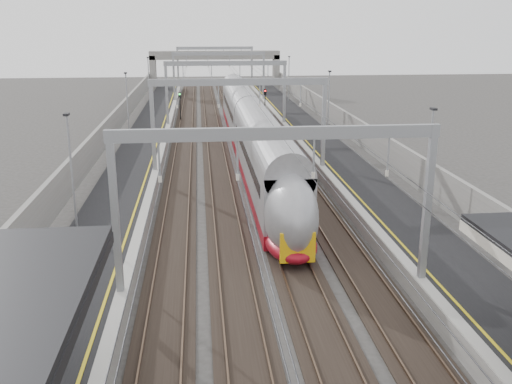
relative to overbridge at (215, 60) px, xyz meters
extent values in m
cube|color=black|center=(-8.00, -55.00, -4.81)|extent=(4.00, 120.00, 1.00)
cube|color=black|center=(8.00, -55.00, -4.81)|extent=(4.00, 120.00, 1.00)
cube|color=black|center=(-4.50, -55.00, -5.27)|extent=(2.40, 140.00, 0.08)
cube|color=brown|center=(-5.22, -55.00, -5.18)|extent=(0.07, 140.00, 0.14)
cube|color=brown|center=(-3.78, -55.00, -5.18)|extent=(0.07, 140.00, 0.14)
cube|color=black|center=(-1.50, -55.00, -5.27)|extent=(2.40, 140.00, 0.08)
cube|color=brown|center=(-2.22, -55.00, -5.18)|extent=(0.07, 140.00, 0.14)
cube|color=brown|center=(-0.78, -55.00, -5.18)|extent=(0.07, 140.00, 0.14)
cube|color=black|center=(1.50, -55.00, -5.27)|extent=(2.40, 140.00, 0.08)
cube|color=brown|center=(0.78, -55.00, -5.18)|extent=(0.07, 140.00, 0.14)
cube|color=brown|center=(2.22, -55.00, -5.18)|extent=(0.07, 140.00, 0.14)
cube|color=black|center=(4.50, -55.00, -5.27)|extent=(2.40, 140.00, 0.08)
cube|color=brown|center=(3.78, -55.00, -5.18)|extent=(0.07, 140.00, 0.14)
cube|color=brown|center=(5.22, -55.00, -5.18)|extent=(0.07, 140.00, 0.14)
cube|color=gray|center=(-6.30, -78.00, -1.01)|extent=(0.28, 0.28, 6.60)
cube|color=gray|center=(6.30, -78.00, -1.01)|extent=(0.28, 0.28, 6.60)
cube|color=gray|center=(0.00, -78.00, 2.04)|extent=(13.00, 0.25, 0.50)
cube|color=gray|center=(-6.30, -58.00, -1.01)|extent=(0.28, 0.28, 6.60)
cube|color=gray|center=(6.30, -58.00, -1.01)|extent=(0.28, 0.28, 6.60)
cube|color=gray|center=(0.00, -58.00, 2.04)|extent=(13.00, 0.25, 0.50)
cube|color=gray|center=(-6.30, -38.00, -1.01)|extent=(0.28, 0.28, 6.60)
cube|color=gray|center=(6.30, -38.00, -1.01)|extent=(0.28, 0.28, 6.60)
cube|color=gray|center=(0.00, -38.00, 2.04)|extent=(13.00, 0.25, 0.50)
cube|color=gray|center=(-6.30, -18.00, -1.01)|extent=(0.28, 0.28, 6.60)
cube|color=gray|center=(6.30, -18.00, -1.01)|extent=(0.28, 0.28, 6.60)
cube|color=gray|center=(0.00, -18.00, 2.04)|extent=(13.00, 0.25, 0.50)
cube|color=gray|center=(-6.30, 0.00, -1.01)|extent=(0.28, 0.28, 6.60)
cube|color=gray|center=(6.30, 0.00, -1.01)|extent=(0.28, 0.28, 6.60)
cube|color=gray|center=(0.00, 0.00, 2.04)|extent=(13.00, 0.25, 0.50)
cylinder|color=#262628|center=(-4.50, -50.00, 0.19)|extent=(0.03, 140.00, 0.03)
cylinder|color=#262628|center=(-1.50, -50.00, 0.19)|extent=(0.03, 140.00, 0.03)
cylinder|color=#262628|center=(1.50, -50.00, 0.19)|extent=(0.03, 140.00, 0.03)
cylinder|color=#262628|center=(4.50, -50.00, 0.19)|extent=(0.03, 140.00, 0.03)
cube|color=slate|center=(0.00, 0.00, 0.89)|extent=(22.00, 2.20, 1.40)
cube|color=slate|center=(-10.50, 0.00, -2.21)|extent=(1.00, 2.20, 6.20)
cube|color=slate|center=(10.50, 0.00, -2.21)|extent=(1.00, 2.20, 6.20)
cube|color=slate|center=(-11.20, -55.00, -3.71)|extent=(0.30, 120.00, 3.20)
cube|color=slate|center=(11.20, -55.00, -3.71)|extent=(0.30, 120.00, 3.20)
cube|color=maroon|center=(1.50, -61.12, -4.71)|extent=(2.68, 22.87, 0.80)
cube|color=gray|center=(1.50, -61.12, -2.82)|extent=(2.68, 22.87, 2.98)
cube|color=black|center=(1.50, -69.12, -5.03)|extent=(1.99, 2.39, 0.50)
cube|color=maroon|center=(1.50, -37.85, -4.71)|extent=(2.68, 22.87, 0.80)
cube|color=gray|center=(1.50, -37.85, -2.82)|extent=(2.68, 22.87, 2.98)
cube|color=black|center=(1.50, -45.86, -5.03)|extent=(1.99, 2.39, 0.50)
ellipsoid|color=gray|center=(1.50, -72.75, -3.12)|extent=(2.68, 5.17, 4.18)
cube|color=#F6B40C|center=(1.50, -74.89, -4.02)|extent=(1.69, 0.12, 1.49)
cube|color=black|center=(1.50, -74.44, -2.53)|extent=(1.59, 0.57, 0.93)
cylinder|color=black|center=(-5.20, -30.09, -3.81)|extent=(0.12, 0.12, 3.00)
cube|color=black|center=(-5.20, -30.09, -2.21)|extent=(0.32, 0.22, 0.75)
sphere|color=#0CE526|center=(-5.20, -30.22, -2.06)|extent=(0.16, 0.16, 0.16)
cylinder|color=black|center=(3.20, -34.62, -3.81)|extent=(0.12, 0.12, 3.00)
cube|color=black|center=(3.20, -34.62, -2.21)|extent=(0.32, 0.22, 0.75)
sphere|color=red|center=(3.20, -34.75, -2.06)|extent=(0.16, 0.16, 0.16)
cylinder|color=black|center=(5.40, -27.63, -3.81)|extent=(0.12, 0.12, 3.00)
cube|color=black|center=(5.40, -27.63, -2.21)|extent=(0.32, 0.22, 0.75)
sphere|color=red|center=(5.40, -27.76, -2.06)|extent=(0.16, 0.16, 0.16)
camera|label=1|loc=(-2.92, -99.45, 6.11)|focal=40.00mm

